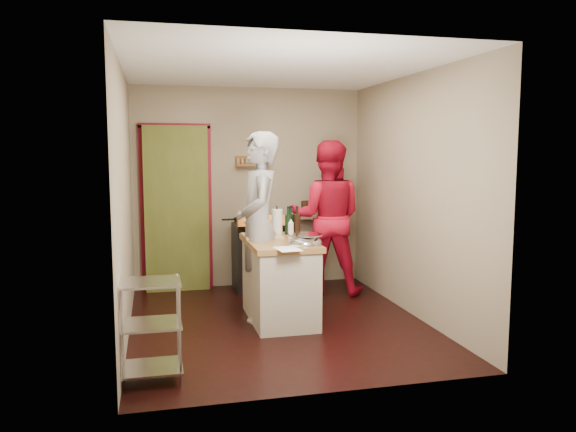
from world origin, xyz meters
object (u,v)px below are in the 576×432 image
object	(u,v)px
person_stripe	(259,226)
island	(280,277)
stove	(258,256)
person_red	(327,218)
wire_shelving	(150,325)

from	to	relation	value
person_stripe	island	bearing A→B (deg)	63.78
stove	person_stripe	distance (m)	1.34
island	person_stripe	xyz separation A→B (m)	(-0.20, 0.12, 0.53)
stove	person_red	bearing A→B (deg)	-21.41
island	wire_shelving	bearing A→B (deg)	-135.51
wire_shelving	person_stripe	size ratio (longest dim) A/B	0.40
island	person_stripe	distance (m)	0.58
island	person_red	distance (m)	1.39
wire_shelving	person_red	distance (m)	3.19
stove	wire_shelving	size ratio (longest dim) A/B	1.26
wire_shelving	island	bearing A→B (deg)	44.49
wire_shelving	island	size ratio (longest dim) A/B	0.62
wire_shelving	person_stripe	xyz separation A→B (m)	(1.12, 1.42, 0.55)
person_stripe	person_red	distance (m)	1.35
island	person_red	bearing A→B (deg)	50.33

